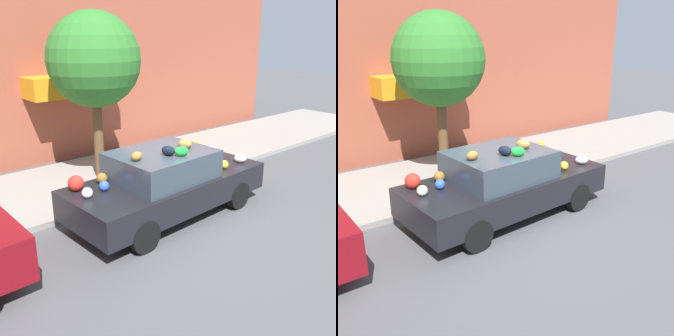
# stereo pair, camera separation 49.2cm
# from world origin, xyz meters

# --- Properties ---
(ground_plane) EXTENTS (60.00, 60.00, 0.00)m
(ground_plane) POSITION_xyz_m (0.00, 0.00, 0.00)
(ground_plane) COLOR #4C4C4F
(sidewalk_curb) EXTENTS (24.00, 3.20, 0.12)m
(sidewalk_curb) POSITION_xyz_m (0.00, 2.70, 0.06)
(sidewalk_curb) COLOR gray
(sidewalk_curb) RESTS_ON ground
(building_facade) EXTENTS (18.00, 1.20, 5.09)m
(building_facade) POSITION_xyz_m (0.02, 4.92, 2.53)
(building_facade) COLOR #9E4C38
(building_facade) RESTS_ON ground
(street_tree) EXTENTS (2.19, 2.19, 3.91)m
(street_tree) POSITION_xyz_m (0.03, 2.70, 2.92)
(street_tree) COLOR brown
(street_tree) RESTS_ON sidewalk_curb
(fire_hydrant) EXTENTS (0.20, 0.20, 0.70)m
(fire_hydrant) POSITION_xyz_m (2.34, 1.64, 0.46)
(fire_hydrant) COLOR gold
(fire_hydrant) RESTS_ON sidewalk_curb
(art_car) EXTENTS (4.23, 1.90, 1.56)m
(art_car) POSITION_xyz_m (-0.04, 0.06, 0.71)
(art_car) COLOR black
(art_car) RESTS_ON ground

